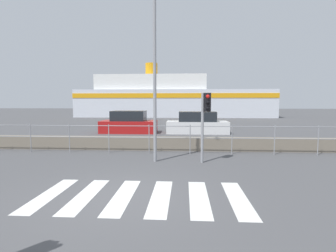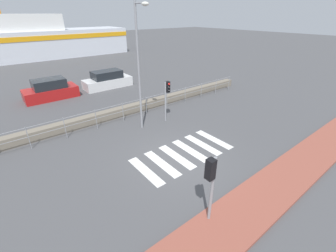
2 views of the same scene
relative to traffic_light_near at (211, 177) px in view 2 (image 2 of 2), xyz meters
name	(u,v)px [view 2 (image 2 of 2)]	position (x,y,z in m)	size (l,w,h in m)	color
ground_plane	(175,157)	(1.63, 3.52, -1.89)	(160.00, 160.00, 0.00)	#4C4C4F
sidewalk_brick	(249,208)	(1.63, -0.58, -1.83)	(24.00, 1.80, 0.12)	#934C3D
crosswalk	(183,153)	(2.15, 3.52, -1.88)	(4.95, 2.40, 0.01)	silver
seawall	(117,113)	(1.63, 9.58, -1.59)	(23.65, 0.55, 0.59)	slate
harbor_fence	(123,109)	(1.63, 8.71, -1.07)	(21.32, 0.04, 1.26)	gray
traffic_light_near	(211,177)	(0.00, 0.00, 0.00)	(0.34, 0.32, 2.57)	gray
traffic_light_far	(167,92)	(3.92, 7.10, -0.01)	(0.34, 0.32, 2.56)	gray
streetlamp	(140,58)	(2.06, 7.01, 2.28)	(0.32, 1.16, 6.83)	gray
ferry_boat	(25,41)	(0.93, 37.03, 0.73)	(28.59, 6.47, 7.95)	silver
parked_car_red	(50,90)	(-0.87, 16.27, -1.21)	(3.97, 1.90, 1.59)	#B21919
parked_car_white	(108,80)	(4.08, 16.27, -1.23)	(4.35, 1.75, 1.54)	silver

